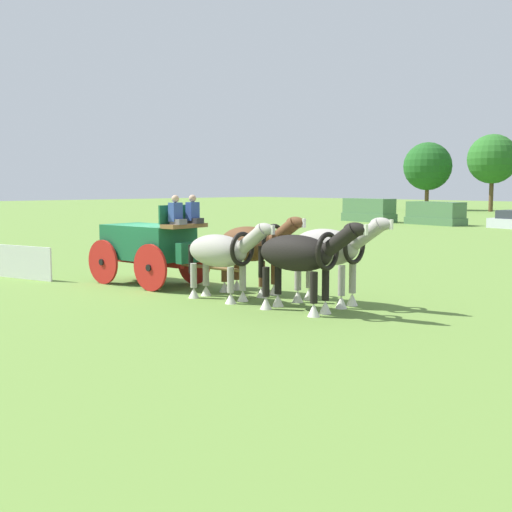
% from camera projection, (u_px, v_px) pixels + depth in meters
% --- Properties ---
extents(ground_plane, '(220.00, 220.00, 0.00)m').
position_uv_depth(ground_plane, '(149.00, 284.00, 20.46)').
color(ground_plane, olive).
extents(show_wagon, '(5.87, 2.28, 2.81)m').
position_uv_depth(show_wagon, '(151.00, 244.00, 20.22)').
color(show_wagon, '#195B38').
rests_on(show_wagon, ground).
extents(draft_horse_rear_near, '(3.06, 1.23, 2.26)m').
position_uv_depth(draft_horse_rear_near, '(252.00, 246.00, 18.44)').
color(draft_horse_rear_near, brown).
rests_on(draft_horse_rear_near, ground).
extents(draft_horse_rear_off, '(3.01, 1.12, 2.14)m').
position_uv_depth(draft_horse_rear_off, '(222.00, 253.00, 17.44)').
color(draft_horse_rear_off, '#9E998E').
rests_on(draft_horse_rear_off, ground).
extents(draft_horse_lead_near, '(2.99, 1.18, 2.31)m').
position_uv_depth(draft_horse_lead_near, '(330.00, 250.00, 16.78)').
color(draft_horse_lead_near, '#9E998E').
rests_on(draft_horse_lead_near, ground).
extents(draft_horse_lead_off, '(3.12, 1.14, 2.26)m').
position_uv_depth(draft_horse_lead_off, '(300.00, 256.00, 15.78)').
color(draft_horse_lead_off, black).
rests_on(draft_horse_lead_off, ground).
extents(parked_vehicle_a, '(5.10, 2.34, 1.97)m').
position_uv_depth(parked_vehicle_a, '(369.00, 210.00, 55.36)').
color(parked_vehicle_a, '#477047').
rests_on(parked_vehicle_a, ground).
extents(parked_vehicle_b, '(4.90, 2.49, 1.79)m').
position_uv_depth(parked_vehicle_b, '(435.00, 214.00, 51.04)').
color(parked_vehicle_b, '#477047').
rests_on(parked_vehicle_b, ground).
extents(tree_a, '(5.94, 5.94, 8.40)m').
position_uv_depth(tree_a, '(428.00, 166.00, 80.67)').
color(tree_a, brown).
rests_on(tree_a, ground).
extents(tree_b, '(5.76, 5.76, 9.03)m').
position_uv_depth(tree_b, '(492.00, 159.00, 75.97)').
color(tree_b, brown).
rests_on(tree_b, ground).
extents(sponsor_banner, '(3.08, 0.97, 1.10)m').
position_uv_depth(sponsor_banner, '(17.00, 262.00, 21.67)').
color(sponsor_banner, silver).
rests_on(sponsor_banner, ground).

